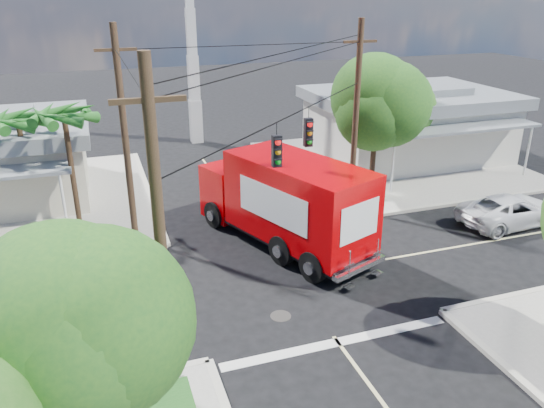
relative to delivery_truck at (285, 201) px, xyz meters
name	(u,v)px	position (x,y,z in m)	size (l,w,h in m)	color
ground	(289,276)	(-0.79, -2.65, -1.96)	(120.00, 120.00, 0.00)	black
sidewalk_ne	(391,163)	(10.09, 8.22, -1.89)	(14.12, 14.12, 0.14)	gray
sidewalk_nw	(8,207)	(-11.67, 8.22, -1.89)	(14.12, 14.12, 0.14)	gray
road_markings	(304,296)	(-0.79, -4.13, -1.96)	(32.00, 32.00, 0.01)	beige
building_ne	(408,122)	(11.71, 9.31, 0.36)	(11.80, 10.20, 4.50)	silver
radio_tower	(193,61)	(-0.29, 17.35, 3.68)	(0.80, 0.80, 17.00)	silver
tree_sw_front	(82,327)	(-7.78, -10.20, 2.37)	(3.88, 3.78, 6.03)	#422D1C
tree_ne_front	(378,105)	(6.42, 4.10, 2.80)	(4.21, 4.14, 6.66)	#422D1C
tree_ne_back	(398,105)	(9.02, 6.30, 2.22)	(3.77, 3.66, 5.82)	#422D1C
palm_nw_front	(64,118)	(-8.29, 4.85, 3.08)	(3.01, 3.08, 5.59)	#422D1C
palm_nw_back	(18,122)	(-10.29, 6.35, 2.71)	(3.01, 3.08, 5.19)	#422D1C
utility_poles	(235,150)	(-2.37, -1.05, 2.71)	(12.00, 10.68, 9.00)	#473321
vending_boxes	(365,187)	(5.71, 3.55, -1.27)	(1.90, 0.50, 1.10)	#A31C15
delivery_truck	(285,201)	(0.00, 0.00, 0.00)	(5.67, 9.26, 3.86)	black
parked_car	(511,210)	(10.59, -1.44, -1.26)	(2.33, 5.05, 1.40)	silver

